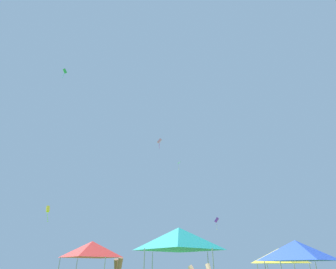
{
  "coord_description": "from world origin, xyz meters",
  "views": [
    {
      "loc": [
        0.03,
        -6.06,
        1.83
      ],
      "look_at": [
        -1.37,
        15.73,
        13.0
      ],
      "focal_mm": 27.83,
      "sensor_mm": 36.0,
      "label": 1
    }
  ],
  "objects": [
    {
      "name": "canopy_tent_teal",
      "position": [
        -0.34,
        8.8,
        3.2
      ],
      "size": [
        3.52,
        3.52,
        3.76
      ],
      "color": "#9E9EA3",
      "rests_on": "ground"
    },
    {
      "name": "kite_green_box",
      "position": [
        -14.36,
        18.21,
        23.51
      ],
      "size": [
        0.44,
        0.57,
        1.28
      ],
      "color": "green"
    },
    {
      "name": "kite_pink_box",
      "position": [
        -3.21,
        26.02,
        17.28
      ],
      "size": [
        0.62,
        0.41,
        1.59
      ],
      "color": "pink"
    },
    {
      "name": "canopy_tent_blue",
      "position": [
        5.29,
        7.86,
        2.55
      ],
      "size": [
        2.81,
        2.81,
        3.01
      ],
      "color": "#9E9EA3",
      "rests_on": "ground"
    },
    {
      "name": "kite_green_diamond",
      "position": [
        -0.63,
        27.87,
        14.74
      ],
      "size": [
        0.63,
        0.58,
        1.23
      ],
      "color": "green"
    },
    {
      "name": "canopy_tent_yellow",
      "position": [
        6.14,
        13.15,
        2.51
      ],
      "size": [
        2.77,
        2.77,
        2.96
      ],
      "color": "#9E9EA3",
      "rests_on": "ground"
    },
    {
      "name": "kite_purple_box",
      "position": [
        3.47,
        23.99,
        6.46
      ],
      "size": [
        0.55,
        0.4,
        1.31
      ],
      "color": "purple"
    },
    {
      "name": "canopy_tent_red",
      "position": [
        -6.54,
        13.26,
        2.95
      ],
      "size": [
        3.25,
        3.25,
        3.48
      ],
      "color": "#9E9EA3",
      "rests_on": "ground"
    },
    {
      "name": "kite_yellow_box",
      "position": [
        -15.47,
        23.06,
        7.67
      ],
      "size": [
        0.65,
        0.68,
        1.74
      ],
      "color": "yellow"
    }
  ]
}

